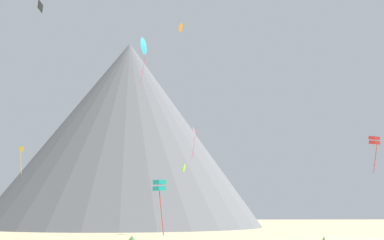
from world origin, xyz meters
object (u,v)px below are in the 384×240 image
Objects in this scene: kite_teal_low at (160,186)px; kite_lime_low at (184,168)px; kite_cyan_high at (144,46)px; kite_rainbow_mid at (194,132)px; kite_orange_high at (180,27)px; kite_black_mid at (40,6)px; kite_gold_low at (21,155)px; rock_massif at (130,137)px; kite_red_low at (374,141)px.

kite_lime_low reaches higher than kite_teal_low.
kite_rainbow_mid is at bearing -8.21° from kite_cyan_high.
kite_orange_high is 1.72× the size of kite_lime_low.
kite_black_mid is 0.17× the size of kite_cyan_high.
kite_gold_low is at bearing 71.24° from kite_cyan_high.
kite_black_mid is 22.91m from kite_teal_low.
kite_black_mid is 37.55m from kite_rainbow_mid.
kite_orange_high is 10.20m from kite_cyan_high.
kite_black_mid is 0.25× the size of kite_gold_low.
kite_cyan_high is (-5.14, -6.59, -5.85)m from kite_orange_high.
kite_orange_high reaches higher than kite_cyan_high.
rock_massif reaches higher than kite_rainbow_mid.
kite_rainbow_mid is 6.15× the size of kite_lime_low.
kite_orange_high is 33.66m from kite_red_low.
kite_orange_high reaches higher than kite_teal_low.
kite_red_low is (26.28, -8.09, -19.42)m from kite_orange_high.
rock_massif is at bearing 27.05° from kite_rainbow_mid.
kite_lime_low is (2.77, 11.39, 2.99)m from kite_teal_low.
kite_orange_high is at bearing 137.81° from kite_red_low.
kite_lime_low is at bearing -100.94° from kite_cyan_high.
rock_massif is 18.60× the size of kite_red_low.
kite_cyan_high reaches higher than kite_teal_low.
kite_cyan_high is at bearing -53.62° from kite_lime_low.
kite_lime_low is (-2.33, -19.82, -8.34)m from kite_rainbow_mid.
kite_orange_high is at bearing 170.85° from kite_rainbow_mid.
kite_lime_low is at bearing 179.33° from kite_rainbow_mid.
kite_lime_low is at bearing 125.46° from kite_teal_low.
rock_massif is 43.79m from kite_gold_low.
kite_cyan_high is 18.61m from kite_lime_low.
kite_rainbow_mid is 30.13m from kite_red_low.
kite_black_mid is at bearing -127.10° from kite_teal_low.
kite_cyan_high is (10.11, 15.21, 1.59)m from kite_black_mid.
kite_teal_low is at bearing -151.90° from kite_cyan_high.
kite_black_mid reaches higher than kite_gold_low.
kite_cyan_high reaches higher than kite_lime_low.
kite_cyan_high is at bearing -16.84° from kite_orange_high.
kite_rainbow_mid is (14.80, -38.57, -5.31)m from rock_massif.
rock_massif is 13.63× the size of kite_cyan_high.
rock_massif reaches higher than kite_teal_low.
kite_gold_low is (-21.11, 15.19, -13.71)m from kite_cyan_high.
rock_massif is 16.67× the size of kite_rainbow_mid.
kite_red_low is (23.49, -18.35, -4.41)m from kite_rainbow_mid.
rock_massif reaches higher than kite_lime_low.
kite_teal_low is at bearing 149.82° from kite_black_mid.
rock_massif reaches higher than kite_orange_high.
rock_massif is at bearing 98.84° from kite_red_low.
kite_black_mid is 0.21× the size of kite_teal_low.
kite_red_low is 1.09× the size of kite_gold_low.
kite_red_low is at bearing -173.42° from kite_gold_low.
kite_orange_high reaches higher than kite_red_low.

